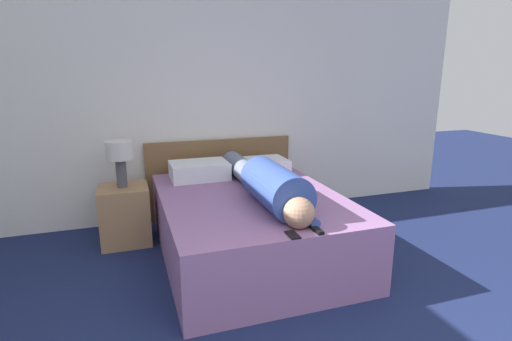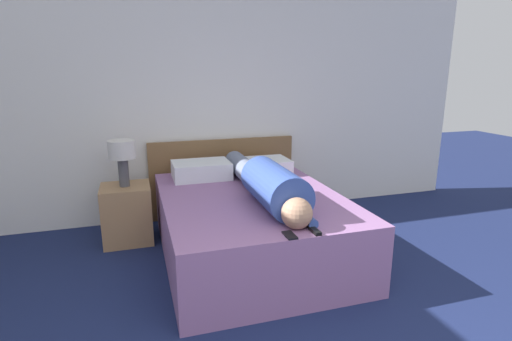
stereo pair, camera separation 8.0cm
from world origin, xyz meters
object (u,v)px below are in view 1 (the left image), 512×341
Objects in this scene: pillow_near_headboard at (199,170)px; pillow_second at (261,166)px; nightstand at (125,215)px; tv_remote at (316,230)px; person_lying at (267,183)px; table_lamp at (120,155)px; cell_phone at (293,235)px; bed at (251,225)px.

pillow_second is at bearing -0.00° from pillow_near_headboard.
tv_remote is at bearing -51.39° from nightstand.
person_lying is 0.92m from pillow_near_headboard.
pillow_near_headboard is at bearing 4.18° from nightstand.
table_lamp is at bearing -175.82° from pillow_near_headboard.
cell_phone is at bearing -174.52° from tv_remote.
pillow_near_headboard is (0.72, 0.05, -0.22)m from table_lamp.
pillow_near_headboard is at bearing 115.35° from person_lying.
pillow_second is (1.35, 0.05, 0.35)m from nightstand.
table_lamp is at bearing 148.80° from bed.
table_lamp is 0.77× the size of pillow_near_headboard.
nightstand is 3.60× the size of tv_remote.
table_lamp is 0.24× the size of person_lying.
person_lying is (1.11, -0.77, 0.41)m from nightstand.
pillow_near_headboard is at bearing 100.85° from cell_phone.
pillow_near_headboard is 3.65× the size of tv_remote.
nightstand is 1.04× the size of pillow_second.
nightstand is (-1.02, 0.62, -0.00)m from bed.
table_lamp is at bearing -177.78° from pillow_second.
person_lying is at bearing -61.14° from bed.
table_lamp is 1.93m from tv_remote.
pillow_second is at bearing 2.22° from table_lamp.
nightstand is 1.28× the size of table_lamp.
cell_phone is (1.02, -1.51, -0.29)m from table_lamp.
tv_remote is at bearing -83.27° from person_lying.
pillow_second reaches higher than nightstand.
cell_phone is at bearing -102.05° from pillow_second.
pillow_near_headboard is 4.21× the size of cell_phone.
bed is 12.76× the size of tv_remote.
nightstand is 1.41m from person_lying.
table_lamp is at bearing -75.96° from nightstand.
pillow_near_headboard reaches higher than nightstand.
nightstand is 0.57m from table_lamp.
table_lamp is at bearing 128.61° from tv_remote.
bed is 1.07× the size of person_lying.
tv_remote is at bearing 5.48° from cell_phone.
tv_remote reaches higher than nightstand.
cell_phone reaches higher than bed.
tv_remote is at bearing -95.78° from pillow_second.
person_lying is 0.86m from pillow_second.
tv_remote is (0.17, -0.87, 0.28)m from bed.
nightstand is 0.30× the size of person_lying.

